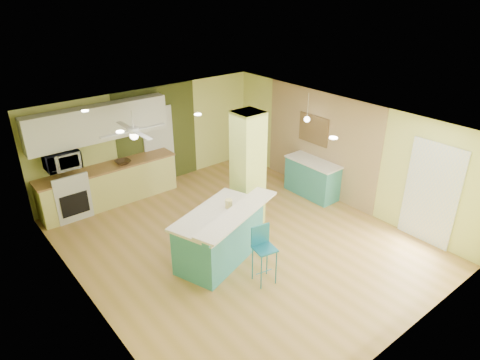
% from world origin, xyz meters
% --- Properties ---
extents(floor, '(6.00, 7.00, 0.01)m').
position_xyz_m(floor, '(0.00, 0.00, -0.01)').
color(floor, '#A67D3A').
rests_on(floor, ground).
extents(ceiling, '(6.00, 7.00, 0.01)m').
position_xyz_m(ceiling, '(0.00, 0.00, 2.50)').
color(ceiling, white).
rests_on(ceiling, wall_back).
extents(wall_back, '(6.00, 0.01, 2.50)m').
position_xyz_m(wall_back, '(0.00, 3.50, 1.25)').
color(wall_back, '#DAE178').
rests_on(wall_back, floor).
extents(wall_front, '(6.00, 0.01, 2.50)m').
position_xyz_m(wall_front, '(0.00, -3.50, 1.25)').
color(wall_front, '#DAE178').
rests_on(wall_front, floor).
extents(wall_left, '(0.01, 7.00, 2.50)m').
position_xyz_m(wall_left, '(-3.00, 0.00, 1.25)').
color(wall_left, '#DAE178').
rests_on(wall_left, floor).
extents(wall_right, '(0.01, 7.00, 2.50)m').
position_xyz_m(wall_right, '(3.00, 0.00, 1.25)').
color(wall_right, '#DAE178').
rests_on(wall_right, floor).
extents(wood_panel, '(0.02, 3.40, 2.50)m').
position_xyz_m(wood_panel, '(2.99, 0.60, 1.25)').
color(wood_panel, '#977956').
rests_on(wood_panel, floor).
extents(olive_accent, '(2.20, 0.02, 2.50)m').
position_xyz_m(olive_accent, '(0.20, 3.49, 1.25)').
color(olive_accent, '#434B1E').
rests_on(olive_accent, floor).
extents(interior_door, '(0.82, 0.05, 2.00)m').
position_xyz_m(interior_door, '(0.20, 3.46, 1.00)').
color(interior_door, white).
rests_on(interior_door, floor).
extents(french_door, '(0.04, 1.08, 2.10)m').
position_xyz_m(french_door, '(2.97, -2.30, 1.05)').
color(french_door, white).
rests_on(french_door, floor).
extents(column, '(0.55, 0.55, 2.50)m').
position_xyz_m(column, '(0.65, 0.50, 1.25)').
color(column, '#D0E067').
rests_on(column, floor).
extents(kitchen_run, '(3.25, 0.63, 0.94)m').
position_xyz_m(kitchen_run, '(-1.30, 3.20, 0.47)').
color(kitchen_run, '#DDD873').
rests_on(kitchen_run, floor).
extents(stove, '(0.76, 0.66, 1.08)m').
position_xyz_m(stove, '(-2.25, 3.19, 0.46)').
color(stove, silver).
rests_on(stove, floor).
extents(upper_cabinets, '(3.20, 0.34, 0.80)m').
position_xyz_m(upper_cabinets, '(-1.30, 3.32, 1.95)').
color(upper_cabinets, white).
rests_on(upper_cabinets, wall_back).
extents(microwave, '(0.70, 0.48, 0.39)m').
position_xyz_m(microwave, '(-2.25, 3.20, 1.35)').
color(microwave, white).
rests_on(microwave, wall_back).
extents(ceiling_fan, '(1.41, 1.41, 0.61)m').
position_xyz_m(ceiling_fan, '(-1.10, 2.00, 2.08)').
color(ceiling_fan, white).
rests_on(ceiling_fan, ceiling).
extents(pendant_lamp, '(0.14, 0.14, 0.69)m').
position_xyz_m(pendant_lamp, '(2.65, 0.75, 1.88)').
color(pendant_lamp, silver).
rests_on(pendant_lamp, ceiling).
extents(wall_decor, '(0.03, 0.90, 0.70)m').
position_xyz_m(wall_decor, '(2.96, 0.80, 1.55)').
color(wall_decor, brown).
rests_on(wall_decor, wood_panel).
extents(peninsula, '(2.25, 1.71, 1.13)m').
position_xyz_m(peninsula, '(-0.62, -0.22, 0.52)').
color(peninsula, teal).
rests_on(peninsula, floor).
extents(bar_stool, '(0.42, 0.42, 1.08)m').
position_xyz_m(bar_stool, '(-0.42, -1.18, 0.72)').
color(bar_stool, teal).
rests_on(bar_stool, floor).
extents(side_counter, '(0.59, 1.39, 0.89)m').
position_xyz_m(side_counter, '(2.70, 0.50, 0.45)').
color(side_counter, teal).
rests_on(side_counter, floor).
extents(fruit_bowl, '(0.36, 0.36, 0.09)m').
position_xyz_m(fruit_bowl, '(-0.95, 3.11, 0.98)').
color(fruit_bowl, '#372616').
rests_on(fruit_bowl, kitchen_run).
extents(canister, '(0.14, 0.14, 0.17)m').
position_xyz_m(canister, '(-0.35, -0.14, 1.07)').
color(canister, yellow).
rests_on(canister, peninsula).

